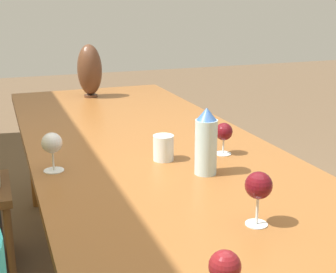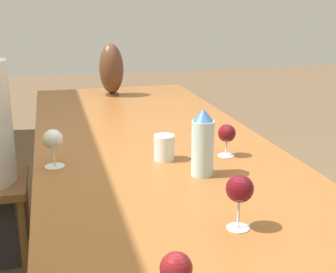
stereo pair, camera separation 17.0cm
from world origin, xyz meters
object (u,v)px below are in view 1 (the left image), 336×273
Objects in this scene: wine_glass_4 at (52,144)px; wine_glass_6 at (225,269)px; water_tumbler at (163,148)px; wine_glass_7 at (224,133)px; wine_glass_1 at (259,187)px; water_bottle at (206,142)px; vase at (90,70)px.

wine_glass_6 is (-0.91, -0.20, 0.00)m from wine_glass_4.
wine_glass_7 reaches higher than water_tumbler.
wine_glass_1 is 1.20× the size of wine_glass_7.
water_bottle is 1.44m from vase.
vase is 2.56× the size of wine_glass_7.
wine_glass_4 is at bearing 66.79° from water_bottle.
wine_glass_7 is (-0.02, -0.24, 0.04)m from water_tumbler.
water_bottle reaches higher than wine_glass_6.
water_bottle is 2.44× the size of water_tumbler.
water_bottle is at bearing -22.24° from wine_glass_6.
wine_glass_7 is at bearing -93.74° from wine_glass_4.
water_bottle reaches higher than wine_glass_7.
water_bottle reaches higher than wine_glass_1.
wine_glass_4 is (-1.23, 0.38, -0.07)m from vase.
wine_glass_1 is at bearing -39.94° from wine_glass_6.
vase is 2.14× the size of wine_glass_1.
vase reaches higher than wine_glass_4.
wine_glass_4 is 0.93m from wine_glass_6.
vase is (1.25, 0.02, 0.12)m from water_tumbler.
vase is 1.29m from wine_glass_4.
wine_glass_1 reaches higher than wine_glass_7.
wine_glass_6 is at bearing -167.34° from wine_glass_4.
water_bottle is 0.40m from wine_glass_1.
water_tumbler is at bearing -179.01° from vase.
water_tumbler is at bearing 86.13° from wine_glass_7.
vase is at bearing 2.42° from wine_glass_1.
wine_glass_6 is (-0.88, 0.20, 0.05)m from water_tumbler.
wine_glass_6 is at bearing 167.37° from water_tumbler.
water_tumbler is 0.25m from wine_glass_7.
wine_glass_6 is at bearing 157.76° from water_bottle.
vase reaches higher than wine_glass_1.
vase is at bearing 4.36° from water_bottle.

